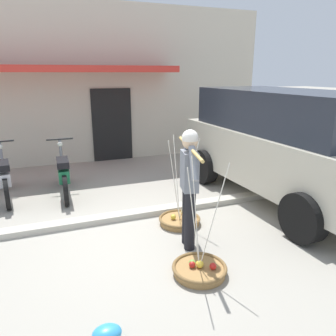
% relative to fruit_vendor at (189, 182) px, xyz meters
% --- Properties ---
extents(ground_plane, '(90.00, 90.00, 0.00)m').
position_rel_fruit_vendor_xyz_m(ground_plane, '(-0.57, 0.53, -0.98)').
color(ground_plane, '#9E998C').
extents(sidewalk_curb, '(20.00, 0.24, 0.10)m').
position_rel_fruit_vendor_xyz_m(sidewalk_curb, '(-0.57, 1.23, -0.93)').
color(sidewalk_curb, '#BAB4A5').
rests_on(sidewalk_curb, ground).
extents(fruit_vendor, '(0.36, 1.39, 1.70)m').
position_rel_fruit_vendor_xyz_m(fruit_vendor, '(0.00, 0.00, 0.00)').
color(fruit_vendor, black).
rests_on(fruit_vendor, ground).
extents(fruit_basket_left_side, '(0.69, 0.69, 1.45)m').
position_rel_fruit_vendor_xyz_m(fruit_basket_left_side, '(0.16, 0.69, -0.90)').
color(fruit_basket_left_side, '#9E7542').
rests_on(fruit_basket_left_side, ground).
extents(fruit_basket_right_side, '(0.69, 0.69, 1.45)m').
position_rel_fruit_vendor_xyz_m(fruit_basket_right_side, '(-0.16, -0.69, -0.90)').
color(fruit_basket_right_side, '#9E7542').
rests_on(fruit_basket_right_side, ground).
extents(motorcycle_nearest_shop, '(0.54, 1.82, 1.09)m').
position_rel_fruit_vendor_xyz_m(motorcycle_nearest_shop, '(-2.61, 2.94, -0.52)').
color(motorcycle_nearest_shop, black).
rests_on(motorcycle_nearest_shop, ground).
extents(motorcycle_second_in_row, '(0.54, 1.82, 1.09)m').
position_rel_fruit_vendor_xyz_m(motorcycle_second_in_row, '(-1.52, 2.77, -0.52)').
color(motorcycle_second_in_row, black).
rests_on(motorcycle_second_in_row, ground).
extents(parked_truck, '(2.30, 4.87, 2.10)m').
position_rel_fruit_vendor_xyz_m(parked_truck, '(2.50, 1.05, 0.16)').
color(parked_truck, beige).
rests_on(parked_truck, ground).
extents(storefront_building, '(13.00, 6.00, 4.20)m').
position_rel_fruit_vendor_xyz_m(storefront_building, '(-1.96, 7.72, 1.13)').
color(storefront_building, beige).
rests_on(storefront_building, ground).
extents(plastic_litter_bag, '(0.28, 0.22, 0.14)m').
position_rel_fruit_vendor_xyz_m(plastic_litter_bag, '(-1.42, -1.32, -0.91)').
color(plastic_litter_bag, '#3393D1').
rests_on(plastic_litter_bag, ground).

